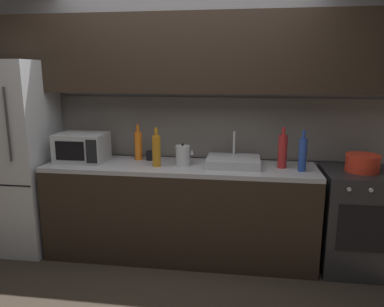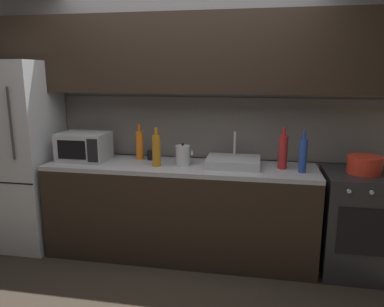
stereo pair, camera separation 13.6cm
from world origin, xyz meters
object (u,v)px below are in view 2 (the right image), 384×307
object	(u,v)px
wine_bottle_orange	(140,145)
wine_bottle_red	(283,152)
wine_bottle_amber	(156,150)
wine_bottle_blue	(303,155)
cooking_pot	(365,165)
microwave	(84,146)
mug_dark	(152,155)
kettle	(183,155)
oven_range	(357,223)
refrigerator	(21,155)

from	to	relation	value
wine_bottle_orange	wine_bottle_red	distance (m)	1.36
wine_bottle_amber	wine_bottle_red	size ratio (longest dim) A/B	0.96
wine_bottle_blue	cooking_pot	bearing A→B (deg)	7.43
wine_bottle_blue	wine_bottle_red	size ratio (longest dim) A/B	0.98
wine_bottle_orange	wine_bottle_red	world-z (taller)	wine_bottle_red
microwave	wine_bottle_orange	world-z (taller)	wine_bottle_orange
wine_bottle_amber	mug_dark	bearing A→B (deg)	116.51
kettle	wine_bottle_orange	world-z (taller)	wine_bottle_orange
oven_range	cooking_pot	world-z (taller)	cooking_pot
oven_range	kettle	size ratio (longest dim) A/B	4.35
cooking_pot	refrigerator	bearing A→B (deg)	-180.00
wine_bottle_blue	wine_bottle_amber	world-z (taller)	wine_bottle_blue
oven_range	wine_bottle_red	distance (m)	0.90
oven_range	wine_bottle_orange	bearing A→B (deg)	175.47
wine_bottle_orange	wine_bottle_red	bearing A→B (deg)	-5.56
refrigerator	wine_bottle_orange	distance (m)	1.21
oven_range	kettle	bearing A→B (deg)	-179.89
oven_range	wine_bottle_amber	bearing A→B (deg)	-177.50
oven_range	cooking_pot	bearing A→B (deg)	5.65
wine_bottle_amber	kettle	bearing A→B (deg)	18.09
microwave	oven_range	bearing A→B (deg)	-0.44
wine_bottle_amber	cooking_pot	world-z (taller)	wine_bottle_amber
refrigerator	mug_dark	bearing A→B (deg)	6.70
wine_bottle_orange	microwave	bearing A→B (deg)	-164.78
microwave	wine_bottle_orange	xyz separation A→B (m)	(0.52, 0.14, 0.01)
wine_bottle_orange	cooking_pot	xyz separation A→B (m)	(2.03, -0.16, -0.07)
oven_range	wine_bottle_red	bearing A→B (deg)	177.61
kettle	mug_dark	distance (m)	0.38
refrigerator	wine_bottle_red	size ratio (longest dim) A/B	5.03
microwave	wine_bottle_blue	size ratio (longest dim) A/B	1.28
refrigerator	oven_range	world-z (taller)	refrigerator
kettle	cooking_pot	world-z (taller)	kettle
cooking_pot	wine_bottle_amber	bearing A→B (deg)	-177.48
wine_bottle_blue	wine_bottle_amber	distance (m)	1.28
wine_bottle_amber	mug_dark	world-z (taller)	wine_bottle_amber
wine_bottle_amber	wine_bottle_orange	xyz separation A→B (m)	(-0.24, 0.24, -0.00)
wine_bottle_blue	wine_bottle_orange	distance (m)	1.53
wine_bottle_amber	cooking_pot	xyz separation A→B (m)	(1.80, 0.08, -0.07)
refrigerator	wine_bottle_red	distance (m)	2.56
refrigerator	wine_bottle_blue	world-z (taller)	refrigerator
oven_range	mug_dark	bearing A→B (deg)	175.30
kettle	wine_bottle_amber	bearing A→B (deg)	-161.91
wine_bottle_blue	microwave	bearing A→B (deg)	177.60
kettle	oven_range	bearing A→B (deg)	0.11
kettle	mug_dark	size ratio (longest dim) A/B	2.29
wine_bottle_amber	wine_bottle_red	world-z (taller)	wine_bottle_red
refrigerator	oven_range	xyz separation A→B (m)	(3.21, -0.00, -0.47)
mug_dark	wine_bottle_orange	bearing A→B (deg)	178.18
kettle	wine_bottle_orange	distance (m)	0.50
microwave	mug_dark	distance (m)	0.66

